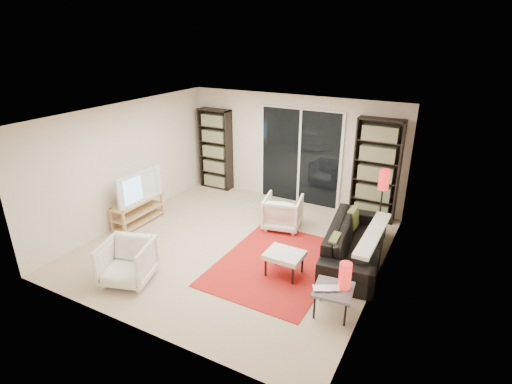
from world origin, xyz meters
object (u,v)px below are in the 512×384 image
at_px(bookshelf_left, 216,149).
at_px(tv_stand, 138,211).
at_px(side_table, 333,291).
at_px(armchair_front, 127,262).
at_px(armchair_back, 283,212).
at_px(bookshelf_right, 376,171).
at_px(sofa, 356,242).
at_px(floor_lamp, 383,187).
at_px(ottoman, 284,256).

xyz_separation_m(bookshelf_left, tv_stand, (-0.28, -2.46, -0.71)).
bearing_deg(side_table, armchair_front, -166.16).
bearing_deg(armchair_back, bookshelf_right, -151.25).
height_order(sofa, floor_lamp, floor_lamp).
height_order(bookshelf_left, armchair_front, bookshelf_left).
bearing_deg(tv_stand, ottoman, -5.39).
bearing_deg(bookshelf_right, side_table, -85.97).
relative_size(tv_stand, armchair_back, 1.62).
xyz_separation_m(tv_stand, side_table, (4.37, -0.86, 0.10)).
xyz_separation_m(bookshelf_right, floor_lamp, (0.31, -0.86, 0.00)).
xyz_separation_m(armchair_front, ottoman, (2.08, 1.29, 0.01)).
distance_m(bookshelf_right, armchair_front, 5.00).
relative_size(sofa, side_table, 3.86).
distance_m(ottoman, floor_lamp, 2.30).
height_order(bookshelf_right, armchair_back, bookshelf_right).
bearing_deg(floor_lamp, bookshelf_right, 109.98).
height_order(ottoman, floor_lamp, floor_lamp).
bearing_deg(armchair_back, armchair_front, 52.16).
distance_m(tv_stand, side_table, 4.45).
xyz_separation_m(bookshelf_right, tv_stand, (-4.13, -2.46, -0.79)).
height_order(bookshelf_right, sofa, bookshelf_right).
height_order(armchair_back, floor_lamp, floor_lamp).
distance_m(bookshelf_right, tv_stand, 4.87).
bearing_deg(ottoman, side_table, -28.91).
height_order(bookshelf_left, ottoman, bookshelf_left).
bearing_deg(ottoman, sofa, 48.69).
bearing_deg(side_table, armchair_back, 129.53).
xyz_separation_m(tv_stand, armchair_front, (1.31, -1.61, 0.08)).
distance_m(bookshelf_left, floor_lamp, 4.25).
bearing_deg(sofa, ottoman, 131.74).
xyz_separation_m(armchair_front, side_table, (3.06, 0.75, 0.02)).
bearing_deg(armchair_front, armchair_back, 46.57).
xyz_separation_m(tv_stand, ottoman, (3.39, -0.32, 0.08)).
bearing_deg(bookshelf_left, armchair_front, -75.83).
bearing_deg(armchair_front, floor_lamp, 28.10).
bearing_deg(side_table, sofa, 93.77).
relative_size(bookshelf_right, ottoman, 3.55).
bearing_deg(armchair_front, tv_stand, 111.52).
bearing_deg(armchair_back, tv_stand, 12.14).
bearing_deg(sofa, armchair_front, 120.81).
bearing_deg(bookshelf_left, side_table, -39.07).
bearing_deg(ottoman, bookshelf_left, 138.22).
bearing_deg(tv_stand, sofa, 9.02).
distance_m(tv_stand, sofa, 4.32).
bearing_deg(tv_stand, bookshelf_right, 30.72).
height_order(side_table, floor_lamp, floor_lamp).
xyz_separation_m(sofa, floor_lamp, (0.18, 0.92, 0.72)).
relative_size(ottoman, floor_lamp, 0.43).
distance_m(side_table, floor_lamp, 2.55).
relative_size(bookshelf_left, armchair_back, 2.69).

